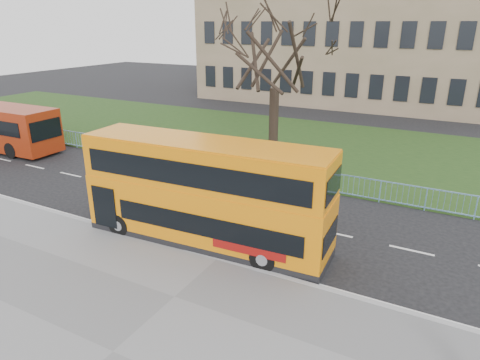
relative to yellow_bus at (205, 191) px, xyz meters
The scene contains 8 objects.
ground 2.46m from the yellow_bus, 24.71° to the left, with size 120.00×120.00×0.00m, color black.
pavement 6.66m from the yellow_bus, 79.86° to the right, with size 80.00×10.50×0.12m, color slate.
kerb 2.56m from the yellow_bus, 42.90° to the right, with size 80.00×0.20×0.14m, color #969598.
grass_verge 15.00m from the yellow_bus, 85.69° to the left, with size 80.00×15.40×0.08m, color #1B3915.
guard_railing 7.37m from the yellow_bus, 81.09° to the left, with size 40.00×0.12×1.10m, color #80B7E4, non-canonical shape.
bare_tree 11.14m from the yellow_bus, 100.16° to the left, with size 7.28×7.28×10.40m, color black, non-canonical shape.
civic_building 36.06m from the yellow_bus, 96.24° to the left, with size 30.00×15.00×14.00m, color #79684C.
yellow_bus is the anchor object (origin of this frame).
Camera 1 is at (6.95, -12.90, 7.99)m, focal length 32.00 mm.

